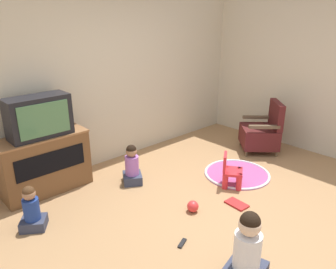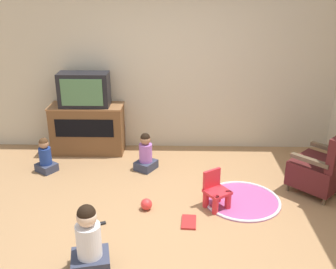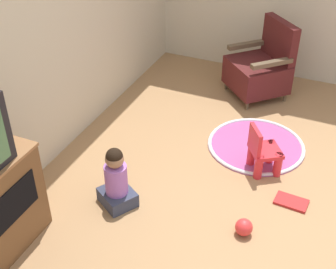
# 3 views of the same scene
# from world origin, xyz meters

# --- Properties ---
(ground_plane) EXTENTS (30.00, 30.00, 0.00)m
(ground_plane) POSITION_xyz_m (0.00, 0.00, 0.00)
(ground_plane) COLOR #9E754C
(wall_back) EXTENTS (5.68, 0.12, 2.87)m
(wall_back) POSITION_xyz_m (-0.16, 2.18, 1.44)
(wall_back) COLOR beige
(wall_back) RESTS_ON ground_plane
(tv_cabinet) EXTENTS (1.14, 0.47, 0.78)m
(tv_cabinet) POSITION_xyz_m (-1.34, 1.87, 0.40)
(tv_cabinet) COLOR brown
(tv_cabinet) RESTS_ON ground_plane
(television) EXTENTS (0.76, 0.34, 0.52)m
(television) POSITION_xyz_m (-1.34, 1.83, 1.04)
(television) COLOR black
(television) RESTS_ON tv_cabinet
(black_armchair) EXTENTS (0.84, 0.84, 0.88)m
(black_armchair) POSITION_xyz_m (1.94, 0.64, 0.34)
(black_armchair) COLOR brown
(black_armchair) RESTS_ON ground_plane
(yellow_kid_chair) EXTENTS (0.37, 0.37, 0.47)m
(yellow_kid_chair) POSITION_xyz_m (0.56, 0.25, 0.19)
(yellow_kid_chair) COLOR red
(yellow_kid_chair) RESTS_ON ground_plane
(play_mat) EXTENTS (0.97, 0.97, 0.04)m
(play_mat) POSITION_xyz_m (0.91, 0.39, 0.01)
(play_mat) COLOR #A54C8C
(play_mat) RESTS_ON ground_plane
(child_watching_left) EXTENTS (0.35, 0.34, 0.52)m
(child_watching_left) POSITION_xyz_m (-1.82, 1.16, 0.23)
(child_watching_left) COLOR #33384C
(child_watching_left) RESTS_ON ground_plane
(child_watching_center) EXTENTS (0.37, 0.38, 0.57)m
(child_watching_center) POSITION_xyz_m (-0.38, 1.25, 0.25)
(child_watching_center) COLOR #33384C
(child_watching_center) RESTS_ON ground_plane
(child_watching_right) EXTENTS (0.42, 0.39, 0.71)m
(child_watching_right) POSITION_xyz_m (-0.75, -0.89, 0.31)
(child_watching_right) COLOR #33384C
(child_watching_right) RESTS_ON ground_plane
(toy_ball) EXTENTS (0.14, 0.14, 0.14)m
(toy_ball) POSITION_xyz_m (-0.29, 0.17, 0.07)
(toy_ball) COLOR red
(toy_ball) RESTS_ON ground_plane
(book) EXTENTS (0.18, 0.29, 0.02)m
(book) POSITION_xyz_m (0.22, -0.11, 0.01)
(book) COLOR #B22323
(book) RESTS_ON ground_plane
(remote_control) EXTENTS (0.16, 0.10, 0.02)m
(remote_control) POSITION_xyz_m (-0.81, -0.16, 0.01)
(remote_control) COLOR black
(remote_control) RESTS_ON ground_plane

